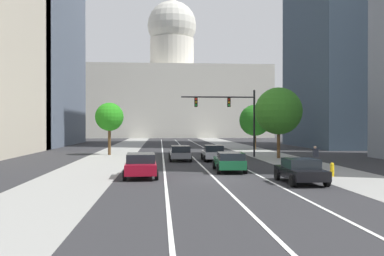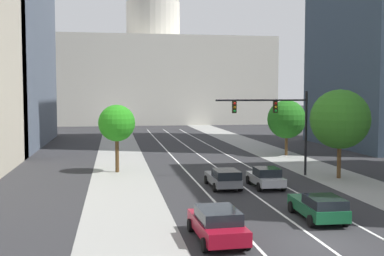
# 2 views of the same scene
# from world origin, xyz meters

# --- Properties ---
(ground_plane) EXTENTS (400.00, 400.00, 0.00)m
(ground_plane) POSITION_xyz_m (0.00, 40.00, 0.00)
(ground_plane) COLOR #2B2B2D
(sidewalk_left) EXTENTS (4.96, 130.00, 0.01)m
(sidewalk_left) POSITION_xyz_m (-8.61, 35.00, 0.01)
(sidewalk_left) COLOR gray
(sidewalk_left) RESTS_ON ground
(sidewalk_right) EXTENTS (4.96, 130.00, 0.01)m
(sidewalk_right) POSITION_xyz_m (8.61, 35.00, 0.01)
(sidewalk_right) COLOR gray
(sidewalk_right) RESTS_ON ground
(lane_stripe_left) EXTENTS (0.16, 90.00, 0.01)m
(lane_stripe_left) POSITION_xyz_m (-3.07, 25.00, 0.01)
(lane_stripe_left) COLOR white
(lane_stripe_left) RESTS_ON ground
(lane_stripe_center) EXTENTS (0.16, 90.00, 0.01)m
(lane_stripe_center) POSITION_xyz_m (0.00, 25.00, 0.01)
(lane_stripe_center) COLOR white
(lane_stripe_center) RESTS_ON ground
(lane_stripe_right) EXTENTS (0.16, 90.00, 0.01)m
(lane_stripe_right) POSITION_xyz_m (3.07, 25.00, 0.01)
(lane_stripe_right) COLOR white
(lane_stripe_right) RESTS_ON ground
(capitol_building) EXTENTS (52.69, 22.83, 39.30)m
(capitol_building) POSITION_xyz_m (0.00, 92.36, 12.36)
(capitol_building) COLOR beige
(capitol_building) RESTS_ON ground
(car_green) EXTENTS (2.21, 4.60, 1.43)m
(car_green) POSITION_xyz_m (1.52, 3.84, 0.75)
(car_green) COLOR #14512D
(car_green) RESTS_ON ground
(car_gray) EXTENTS (2.03, 4.54, 1.45)m
(car_gray) POSITION_xyz_m (-1.53, 13.14, 0.76)
(car_gray) COLOR slate
(car_gray) RESTS_ON ground
(car_crimson) EXTENTS (2.25, 4.71, 1.52)m
(car_crimson) POSITION_xyz_m (-4.60, 1.25, 0.80)
(car_crimson) COLOR maroon
(car_crimson) RESTS_ON ground
(car_silver) EXTENTS (2.05, 4.19, 1.47)m
(car_silver) POSITION_xyz_m (1.53, 12.95, 0.75)
(car_silver) COLOR #B2B5BA
(car_silver) RESTS_ON ground
(traffic_signal_mast) EXTENTS (7.73, 0.39, 6.98)m
(traffic_signal_mast) POSITION_xyz_m (4.06, 17.52, 4.87)
(traffic_signal_mast) COLOR black
(traffic_signal_mast) RESTS_ON ground
(street_tree_near_right) EXTENTS (4.73, 4.73, 7.11)m
(street_tree_near_right) POSITION_xyz_m (8.49, 15.68, 4.73)
(street_tree_near_right) COLOR #51381E
(street_tree_near_right) RESTS_ON ground
(street_tree_far_right) EXTENTS (4.20, 4.20, 6.08)m
(street_tree_far_right) POSITION_xyz_m (9.37, 29.94, 3.97)
(street_tree_far_right) COLOR #51381E
(street_tree_far_right) RESTS_ON ground
(street_tree_near_left) EXTENTS (3.15, 3.15, 5.82)m
(street_tree_near_left) POSITION_xyz_m (-9.00, 21.53, 4.22)
(street_tree_near_left) COLOR #51381E
(street_tree_near_left) RESTS_ON ground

